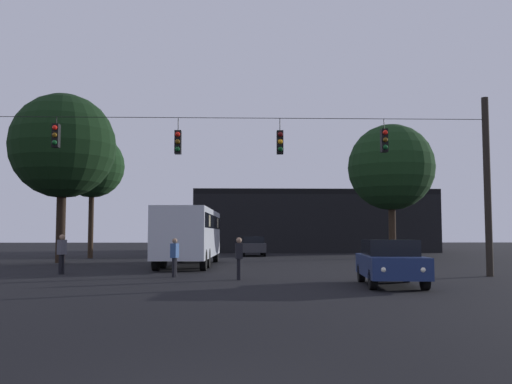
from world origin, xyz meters
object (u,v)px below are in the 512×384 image
(car_far_left, at_px, (253,246))
(tree_left_silhouette, at_px, (391,167))
(pedestrian_crossing_left, at_px, (62,252))
(city_bus, at_px, (190,231))
(tree_behind_building, at_px, (92,166))
(pedestrian_crossing_center, at_px, (175,255))
(tree_right_far, at_px, (63,146))
(car_near_right, at_px, (390,262))
(pedestrian_crossing_right, at_px, (239,256))

(car_far_left, xyz_separation_m, tree_left_silhouette, (9.81, -4.43, 5.67))
(pedestrian_crossing_left, bearing_deg, city_bus, 52.00)
(tree_behind_building, bearing_deg, pedestrian_crossing_center, -65.78)
(tree_behind_building, distance_m, tree_right_far, 6.36)
(city_bus, height_order, tree_right_far, tree_right_far)
(city_bus, xyz_separation_m, tree_right_far, (-8.02, 3.38, 5.14))
(pedestrian_crossing_left, distance_m, tree_right_far, 11.82)
(car_near_right, height_order, tree_behind_building, tree_behind_building)
(car_near_right, xyz_separation_m, tree_right_far, (-15.71, 15.36, 6.21))
(pedestrian_crossing_center, xyz_separation_m, tree_right_far, (-8.11, 11.39, 6.14))
(pedestrian_crossing_right, distance_m, tree_left_silhouette, 22.27)
(pedestrian_crossing_left, bearing_deg, car_near_right, -24.31)
(pedestrian_crossing_right, distance_m, tree_behind_building, 22.62)
(pedestrian_crossing_right, bearing_deg, city_bus, 105.63)
(pedestrian_crossing_left, xyz_separation_m, pedestrian_crossing_right, (7.57, -3.18, -0.07))
(city_bus, bearing_deg, car_far_left, 74.66)
(car_near_right, xyz_separation_m, car_far_left, (-3.96, 25.55, 0.00))
(city_bus, bearing_deg, pedestrian_crossing_left, -128.00)
(car_far_left, distance_m, pedestrian_crossing_right, 23.07)
(car_far_left, xyz_separation_m, pedestrian_crossing_center, (-3.64, -21.58, 0.06))
(pedestrian_crossing_center, bearing_deg, pedestrian_crossing_right, -29.63)
(pedestrian_crossing_left, bearing_deg, car_far_left, 66.50)
(car_far_left, height_order, pedestrian_crossing_right, pedestrian_crossing_right)
(car_far_left, distance_m, tree_behind_building, 13.53)
(tree_left_silhouette, bearing_deg, tree_behind_building, 178.45)
(tree_behind_building, bearing_deg, pedestrian_crossing_left, -79.46)
(car_far_left, xyz_separation_m, pedestrian_crossing_right, (-1.07, -23.04, 0.09))
(car_far_left, relative_size, pedestrian_crossing_left, 2.59)
(city_bus, distance_m, pedestrian_crossing_right, 9.89)
(city_bus, relative_size, tree_behind_building, 1.25)
(tree_right_far, bearing_deg, tree_behind_building, 88.83)
(car_near_right, relative_size, tree_right_far, 0.44)
(tree_behind_building, bearing_deg, car_near_right, -54.33)
(tree_right_far, bearing_deg, pedestrian_crossing_center, -54.56)
(city_bus, distance_m, pedestrian_crossing_left, 8.04)
(car_near_right, relative_size, pedestrian_crossing_right, 2.82)
(city_bus, relative_size, car_far_left, 2.53)
(tree_right_far, bearing_deg, pedestrian_crossing_right, -50.29)
(city_bus, xyz_separation_m, tree_left_silhouette, (13.53, 9.14, 4.60))
(pedestrian_crossing_center, height_order, pedestrian_crossing_right, pedestrian_crossing_right)
(car_near_right, relative_size, pedestrian_crossing_left, 2.63)
(tree_left_silhouette, xyz_separation_m, tree_right_far, (-21.56, -5.76, 0.53))
(pedestrian_crossing_right, bearing_deg, tree_left_silhouette, 59.69)
(car_near_right, bearing_deg, pedestrian_crossing_left, 155.69)
(pedestrian_crossing_left, xyz_separation_m, pedestrian_crossing_center, (5.00, -1.72, -0.10))
(car_near_right, bearing_deg, city_bus, 122.67)
(pedestrian_crossing_center, bearing_deg, car_far_left, 80.43)
(car_near_right, relative_size, tree_behind_building, 0.50)
(tree_behind_building, bearing_deg, tree_right_far, -91.17)
(car_far_left, height_order, pedestrian_crossing_center, pedestrian_crossing_center)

